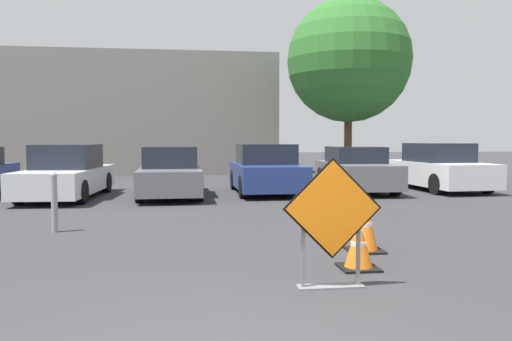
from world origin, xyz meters
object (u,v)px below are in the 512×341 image
object	(u,v)px
road_closed_sign	(332,219)
parked_car_fourth	(266,171)
bollard_nearest	(54,201)
parked_car_third	(170,173)
parked_car_sixth	(439,169)
traffic_cone_nearest	(359,245)
parked_car_fifth	(356,170)
parked_car_second	(67,174)
traffic_cone_second	(365,225)

from	to	relation	value
road_closed_sign	parked_car_fourth	bearing A→B (deg)	85.56
road_closed_sign	bollard_nearest	bearing A→B (deg)	135.30
parked_car_third	parked_car_sixth	bearing A→B (deg)	-176.54
traffic_cone_nearest	parked_car_sixth	xyz separation A→B (m)	(5.98, 9.31, 0.39)
parked_car_third	parked_car_fifth	bearing A→B (deg)	-175.65
parked_car_third	parked_car_second	bearing A→B (deg)	-1.43
parked_car_third	parked_car_fifth	size ratio (longest dim) A/B	1.02
parked_car_fifth	parked_car_sixth	bearing A→B (deg)	-174.67
parked_car_third	traffic_cone_second	bearing A→B (deg)	111.15
bollard_nearest	parked_car_sixth	bearing A→B (deg)	30.24
parked_car_second	parked_car_fifth	xyz separation A→B (m)	(8.70, 0.56, -0.01)
traffic_cone_nearest	parked_car_second	distance (m)	10.28
parked_car_fifth	road_closed_sign	bearing A→B (deg)	72.17
road_closed_sign	parked_car_sixth	bearing A→B (deg)	56.95
parked_car_fifth	parked_car_third	bearing A→B (deg)	8.03
parked_car_fourth	parked_car_second	bearing A→B (deg)	3.98
parked_car_third	parked_car_sixth	xyz separation A→B (m)	(8.71, 0.72, 0.03)
parked_car_fourth	parked_car_fifth	distance (m)	2.90
road_closed_sign	parked_car_third	distance (m)	9.62
road_closed_sign	parked_car_fifth	world-z (taller)	road_closed_sign
traffic_cone_second	parked_car_second	distance (m)	9.75
traffic_cone_nearest	parked_car_fourth	distance (m)	9.09
road_closed_sign	parked_car_second	world-z (taller)	parked_car_second
parked_car_second	parked_car_fifth	size ratio (longest dim) A/B	1.09
parked_car_fourth	parked_car_fifth	size ratio (longest dim) A/B	0.95
traffic_cone_nearest	parked_car_third	distance (m)	9.02
road_closed_sign	parked_car_second	xyz separation A→B (m)	(-5.04, 9.39, -0.10)
traffic_cone_nearest	parked_car_third	size ratio (longest dim) A/B	0.15
road_closed_sign	traffic_cone_nearest	world-z (taller)	road_closed_sign
traffic_cone_nearest	parked_car_fourth	size ratio (longest dim) A/B	0.16
bollard_nearest	parked_car_second	bearing A→B (deg)	100.93
parked_car_sixth	parked_car_fourth	bearing A→B (deg)	-0.34
road_closed_sign	traffic_cone_nearest	distance (m)	1.09
traffic_cone_nearest	parked_car_fifth	world-z (taller)	parked_car_fifth
parked_car_third	parked_car_fourth	size ratio (longest dim) A/B	1.07
parked_car_third	parked_car_fifth	xyz separation A→B (m)	(5.81, 0.57, 0.01)
parked_car_fourth	parked_car_fifth	bearing A→B (deg)	-179.20
traffic_cone_second	parked_car_fourth	distance (m)	8.14
traffic_cone_nearest	parked_car_fourth	bearing A→B (deg)	88.86
traffic_cone_nearest	traffic_cone_second	xyz separation A→B (m)	(0.43, 0.95, 0.08)
parked_car_fourth	parked_car_sixth	distance (m)	5.81
road_closed_sign	traffic_cone_second	distance (m)	2.05
parked_car_third	parked_car_fourth	distance (m)	2.94
parked_car_fifth	parked_car_sixth	distance (m)	2.90
parked_car_fifth	bollard_nearest	size ratio (longest dim) A/B	3.93
traffic_cone_nearest	parked_car_sixth	distance (m)	11.07
road_closed_sign	traffic_cone_second	xyz separation A→B (m)	(1.01, 1.74, -0.39)
road_closed_sign	parked_car_fourth	xyz separation A→B (m)	(0.77, 9.87, -0.09)
parked_car_fourth	parked_car_sixth	size ratio (longest dim) A/B	0.96
parked_car_third	parked_car_sixth	size ratio (longest dim) A/B	1.02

